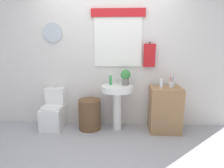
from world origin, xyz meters
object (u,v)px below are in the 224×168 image
at_px(toothbrush_cup, 172,84).
at_px(wooden_cabinet, 165,109).
at_px(laundry_hamper, 90,114).
at_px(soap_bottle, 111,80).
at_px(potted_plant, 126,76).
at_px(lotion_bottle, 161,83).
at_px(toilet, 54,113).
at_px(pedestal_sink, 117,96).

bearing_deg(toothbrush_cup, wooden_cabinet, -167.89).
height_order(laundry_hamper, soap_bottle, soap_bottle).
bearing_deg(potted_plant, soap_bottle, -177.80).
xyz_separation_m(lotion_bottle, toothbrush_cup, (0.18, 0.06, -0.03)).
height_order(toilet, wooden_cabinet, wooden_cabinet).
bearing_deg(potted_plant, pedestal_sink, -156.80).
distance_m(pedestal_sink, wooden_cabinet, 0.86).
bearing_deg(soap_bottle, laundry_hamper, -172.35).
relative_size(toilet, wooden_cabinet, 0.93).
relative_size(laundry_hamper, pedestal_sink, 0.68).
xyz_separation_m(pedestal_sink, wooden_cabinet, (0.83, 0.00, -0.23)).
xyz_separation_m(laundry_hamper, potted_plant, (0.63, 0.06, 0.69)).
xyz_separation_m(toilet, soap_bottle, (1.04, 0.02, 0.61)).
xyz_separation_m(soap_bottle, lotion_bottle, (0.86, -0.09, -0.03)).
relative_size(wooden_cabinet, toothbrush_cup, 4.21).
bearing_deg(lotion_bottle, laundry_hamper, 178.14).
bearing_deg(wooden_cabinet, toilet, 179.09).
bearing_deg(potted_plant, laundry_hamper, -174.58).
distance_m(toilet, laundry_hamper, 0.66).
height_order(laundry_hamper, pedestal_sink, pedestal_sink).
height_order(wooden_cabinet, soap_bottle, soap_bottle).
distance_m(soap_bottle, toothbrush_cup, 1.04).
xyz_separation_m(wooden_cabinet, toothbrush_cup, (0.09, 0.02, 0.44)).
bearing_deg(laundry_hamper, wooden_cabinet, 0.00).
bearing_deg(laundry_hamper, toothbrush_cup, 0.80).
bearing_deg(toilet, potted_plant, 1.25).
bearing_deg(laundry_hamper, pedestal_sink, -0.00).
xyz_separation_m(wooden_cabinet, lotion_bottle, (-0.09, -0.04, 0.47)).
relative_size(wooden_cabinet, potted_plant, 2.88).
bearing_deg(pedestal_sink, potted_plant, 23.20).
xyz_separation_m(soap_bottle, toothbrush_cup, (1.04, -0.03, -0.05)).
bearing_deg(toothbrush_cup, soap_bottle, 178.34).
height_order(potted_plant, lotion_bottle, potted_plant).
bearing_deg(laundry_hamper, toilet, 177.27).
bearing_deg(toilet, pedestal_sink, -1.57).
relative_size(pedestal_sink, potted_plant, 2.97).
height_order(toilet, potted_plant, potted_plant).
xyz_separation_m(pedestal_sink, lotion_bottle, (0.74, -0.04, 0.24)).
distance_m(wooden_cabinet, soap_bottle, 1.07).
relative_size(toilet, pedestal_sink, 0.90).
distance_m(soap_bottle, potted_plant, 0.27).
height_order(laundry_hamper, lotion_bottle, lotion_bottle).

